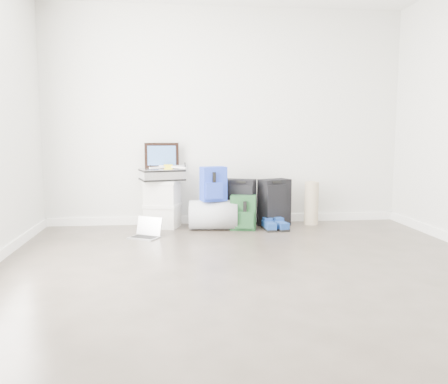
{
  "coord_description": "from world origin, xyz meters",
  "views": [
    {
      "loc": [
        -0.67,
        -3.49,
        1.16
      ],
      "look_at": [
        -0.08,
        1.9,
        0.48
      ],
      "focal_mm": 38.0,
      "sensor_mm": 36.0,
      "label": 1
    }
  ],
  "objects": [
    {
      "name": "carry_on",
      "position": [
        0.58,
        2.23,
        0.29
      ],
      "size": [
        0.43,
        0.36,
        0.58
      ],
      "rotation": [
        0.0,
        0.0,
        0.41
      ],
      "color": "black",
      "rests_on": "ground"
    },
    {
      "name": "duffel_bag",
      "position": [
        -0.19,
        2.08,
        0.18
      ],
      "size": [
        0.6,
        0.41,
        0.35
      ],
      "primitive_type": "cylinder",
      "rotation": [
        0.0,
        1.57,
        -0.1
      ],
      "color": "#9CA0A4",
      "rests_on": "ground"
    },
    {
      "name": "shoes",
      "position": [
        0.53,
        1.98,
        0.05
      ],
      "size": [
        0.29,
        0.32,
        0.1
      ],
      "rotation": [
        0.0,
        0.0,
        0.14
      ],
      "color": "black",
      "rests_on": "ground"
    },
    {
      "name": "ground",
      "position": [
        0.0,
        0.0,
        0.0
      ],
      "size": [
        5.0,
        5.0,
        0.0
      ],
      "primitive_type": "plane",
      "color": "#363027",
      "rests_on": "ground"
    },
    {
      "name": "laptop",
      "position": [
        -0.97,
        1.73,
        0.05
      ],
      "size": [
        0.38,
        0.35,
        0.22
      ],
      "rotation": [
        0.0,
        0.0,
        -0.53
      ],
      "color": "#B3B3B7",
      "rests_on": "ground"
    },
    {
      "name": "rolled_rug",
      "position": [
        1.07,
        2.28,
        0.27
      ],
      "size": [
        0.18,
        0.18,
        0.54
      ],
      "primitive_type": "cylinder",
      "color": "tan",
      "rests_on": "ground"
    },
    {
      "name": "drone",
      "position": [
        -0.72,
        2.27,
        0.75
      ],
      "size": [
        0.44,
        0.44,
        0.05
      ],
      "rotation": [
        0.0,
        0.0,
        -0.02
      ],
      "color": "yellow",
      "rests_on": "briefcase"
    },
    {
      "name": "green_backpack",
      "position": [
        0.16,
        2.02,
        0.2
      ],
      "size": [
        0.33,
        0.27,
        0.42
      ],
      "rotation": [
        0.0,
        0.0,
        -0.23
      ],
      "color": "#143719",
      "rests_on": "ground"
    },
    {
      "name": "boxes_stack",
      "position": [
        -0.8,
        2.29,
        0.29
      ],
      "size": [
        0.48,
        0.44,
        0.58
      ],
      "rotation": [
        0.0,
        0.0,
        -0.31
      ],
      "color": "silver",
      "rests_on": "ground"
    },
    {
      "name": "blue_backpack",
      "position": [
        -0.19,
        2.05,
        0.55
      ],
      "size": [
        0.33,
        0.28,
        0.41
      ],
      "rotation": [
        0.0,
        0.0,
        0.27
      ],
      "color": "#1934A7",
      "rests_on": "duffel_bag"
    },
    {
      "name": "painting",
      "position": [
        -0.8,
        2.39,
        0.88
      ],
      "size": [
        0.42,
        0.05,
        0.31
      ],
      "rotation": [
        0.0,
        0.0,
        0.04
      ],
      "color": "black",
      "rests_on": "briefcase"
    },
    {
      "name": "room_envelope",
      "position": [
        0.0,
        0.02,
        1.72
      ],
      "size": [
        4.52,
        5.02,
        2.71
      ],
      "color": "silver",
      "rests_on": "ground"
    },
    {
      "name": "briefcase",
      "position": [
        -0.8,
        2.29,
        0.65
      ],
      "size": [
        0.57,
        0.47,
        0.14
      ],
      "primitive_type": "cube",
      "rotation": [
        0.0,
        0.0,
        0.25
      ],
      "color": "#B2B2B7",
      "rests_on": "boxes_stack"
    },
    {
      "name": "large_suitcase",
      "position": [
        0.15,
        2.22,
        0.29
      ],
      "size": [
        0.43,
        0.36,
        0.59
      ],
      "rotation": [
        0.0,
        0.0,
        -0.36
      ],
      "color": "black",
      "rests_on": "ground"
    }
  ]
}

